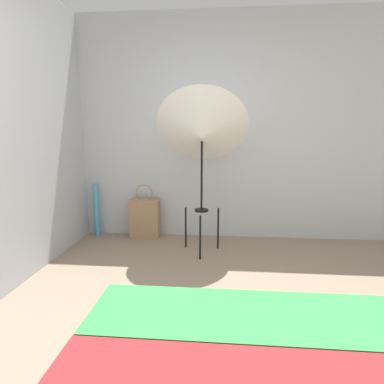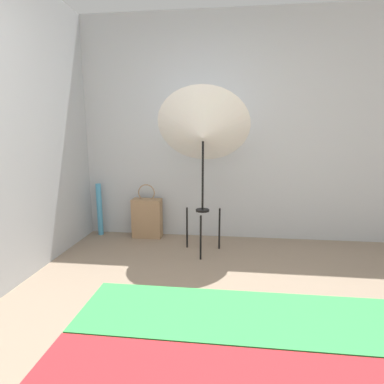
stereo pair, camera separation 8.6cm
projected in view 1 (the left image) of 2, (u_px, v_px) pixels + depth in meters
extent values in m
cube|color=#B7BCC1|center=(225.00, 130.00, 3.51)|extent=(8.00, 0.05, 2.60)
cube|color=green|center=(251.00, 317.00, 1.35)|extent=(1.46, 0.41, 0.04)
cylinder|color=black|center=(200.00, 238.00, 3.00)|extent=(0.02, 0.02, 0.46)
cylinder|color=black|center=(186.00, 228.00, 3.31)|extent=(0.02, 0.02, 0.46)
cylinder|color=black|center=(218.00, 228.00, 3.28)|extent=(0.02, 0.02, 0.46)
cylinder|color=black|center=(201.00, 210.00, 3.15)|extent=(0.14, 0.14, 0.02)
cylinder|color=black|center=(202.00, 172.00, 3.08)|extent=(0.02, 0.02, 0.81)
cone|color=white|center=(202.00, 132.00, 3.00)|extent=(0.95, 0.75, 0.84)
cube|color=#9E7A56|center=(145.00, 219.00, 3.64)|extent=(0.35, 0.17, 0.48)
torus|color=#9E7A56|center=(144.00, 193.00, 3.58)|extent=(0.21, 0.01, 0.21)
cylinder|color=#4CA3D1|center=(97.00, 210.00, 3.70)|extent=(0.06, 0.06, 0.65)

